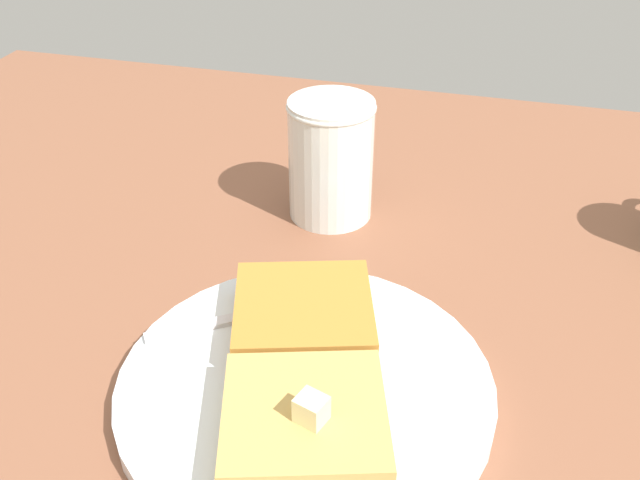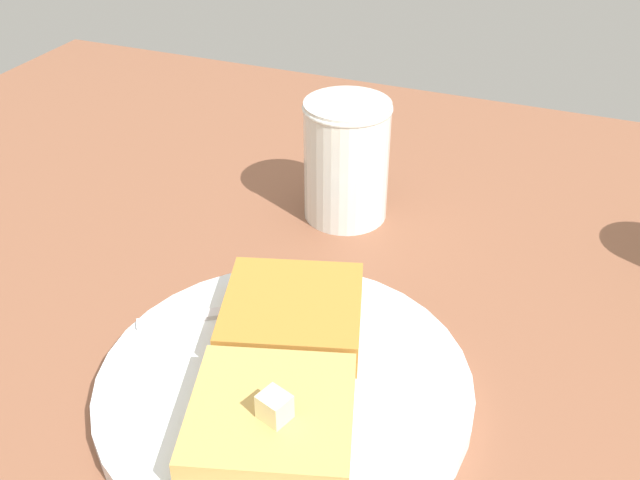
% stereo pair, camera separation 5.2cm
% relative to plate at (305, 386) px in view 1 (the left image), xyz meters
% --- Properties ---
extents(plate, '(0.24, 0.24, 0.01)m').
position_rel_plate_xyz_m(plate, '(0.00, 0.00, 0.00)').
color(plate, silver).
rests_on(plate, table_surface).
extents(toast_slice_left, '(0.11, 0.11, 0.03)m').
position_rel_plate_xyz_m(toast_slice_left, '(-0.05, -0.01, 0.02)').
color(toast_slice_left, tan).
rests_on(toast_slice_left, plate).
extents(toast_slice_middle, '(0.11, 0.11, 0.03)m').
position_rel_plate_xyz_m(toast_slice_middle, '(0.05, 0.01, 0.02)').
color(toast_slice_middle, '#B3772D').
rests_on(toast_slice_middle, plate).
extents(butter_pat_primary, '(0.02, 0.02, 0.02)m').
position_rel_plate_xyz_m(butter_pat_primary, '(-0.05, -0.02, 0.04)').
color(butter_pat_primary, '#F0EAAD').
rests_on(butter_pat_primary, toast_slice_left).
extents(fork, '(0.10, 0.14, 0.00)m').
position_rel_plate_xyz_m(fork, '(0.06, 0.04, 0.01)').
color(fork, silver).
rests_on(fork, plate).
extents(syrup_jar, '(0.08, 0.08, 0.11)m').
position_rel_plate_xyz_m(syrup_jar, '(0.22, 0.04, 0.04)').
color(syrup_jar, '#572C0C').
rests_on(syrup_jar, table_surface).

